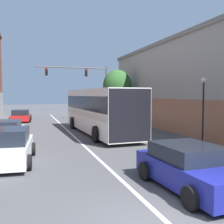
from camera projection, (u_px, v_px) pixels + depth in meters
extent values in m
cube|color=silver|center=(72.00, 135.00, 18.92)|extent=(0.14, 40.64, 0.01)
cube|color=#9E998E|center=(213.00, 85.00, 20.69)|extent=(6.93, 25.70, 7.32)
cube|color=#A86647|center=(174.00, 116.00, 19.81)|extent=(0.24, 25.18, 2.56)
cube|color=slate|center=(214.00, 40.00, 20.46)|extent=(7.21, 25.95, 0.30)
cube|color=silver|center=(100.00, 110.00, 19.38)|extent=(3.09, 11.20, 3.04)
cube|color=black|center=(100.00, 103.00, 19.34)|extent=(3.13, 10.98, 0.97)
cube|color=beige|center=(100.00, 113.00, 19.39)|extent=(3.12, 11.09, 0.30)
cube|color=black|center=(130.00, 116.00, 14.20)|extent=(2.50, 0.18, 2.92)
cylinder|color=black|center=(73.00, 123.00, 22.22)|extent=(0.35, 1.01, 1.00)
cylinder|color=black|center=(102.00, 122.00, 23.12)|extent=(0.35, 1.01, 1.00)
cylinder|color=black|center=(96.00, 134.00, 15.78)|extent=(0.35, 1.01, 1.00)
cylinder|color=black|center=(135.00, 132.00, 16.69)|extent=(0.35, 1.01, 1.00)
cube|color=navy|center=(192.00, 172.00, 7.93)|extent=(1.99, 4.07, 0.69)
cube|color=black|center=(187.00, 152.00, 8.12)|extent=(1.77, 2.14, 0.47)
cylinder|color=black|center=(145.00, 171.00, 8.78)|extent=(0.24, 0.62, 0.61)
cylinder|color=black|center=(192.00, 166.00, 9.42)|extent=(0.24, 0.62, 0.61)
cylinder|color=black|center=(191.00, 198.00, 6.46)|extent=(0.24, 0.62, 0.61)
cube|color=silver|center=(6.00, 134.00, 15.79)|extent=(2.05, 4.23, 0.64)
cube|color=black|center=(6.00, 125.00, 15.55)|extent=(1.75, 2.26, 0.51)
cylinder|color=black|center=(24.00, 133.00, 17.23)|extent=(0.28, 0.69, 0.68)
cylinder|color=black|center=(19.00, 140.00, 14.76)|extent=(0.28, 0.69, 0.68)
cube|color=red|center=(21.00, 117.00, 28.38)|extent=(2.00, 4.27, 0.55)
cube|color=black|center=(21.00, 112.00, 28.14)|extent=(1.79, 2.25, 0.55)
cylinder|color=black|center=(13.00, 118.00, 29.39)|extent=(0.24, 0.63, 0.62)
cylinder|color=black|center=(31.00, 117.00, 29.90)|extent=(0.24, 0.63, 0.62)
cylinder|color=black|center=(10.00, 120.00, 26.88)|extent=(0.24, 0.63, 0.62)
cylinder|color=black|center=(30.00, 119.00, 27.39)|extent=(0.24, 0.63, 0.62)
cube|color=silver|center=(9.00, 151.00, 10.92)|extent=(1.99, 4.23, 0.72)
cube|color=black|center=(7.00, 136.00, 10.68)|extent=(1.72, 2.25, 0.60)
cylinder|color=black|center=(33.00, 149.00, 12.38)|extent=(0.26, 0.62, 0.61)
cylinder|color=black|center=(29.00, 162.00, 9.90)|extent=(0.26, 0.62, 0.61)
cylinder|color=#514C47|center=(106.00, 93.00, 30.23)|extent=(0.18, 0.18, 6.18)
cylinder|color=#514C47|center=(72.00, 68.00, 28.87)|extent=(7.88, 0.12, 0.12)
cube|color=black|center=(86.00, 73.00, 29.37)|extent=(0.28, 0.24, 0.80)
sphere|color=red|center=(86.00, 70.00, 29.21)|extent=(0.18, 0.18, 0.18)
sphere|color=black|center=(86.00, 73.00, 29.23)|extent=(0.18, 0.18, 0.18)
sphere|color=black|center=(86.00, 75.00, 29.25)|extent=(0.18, 0.18, 0.18)
cube|color=black|center=(47.00, 72.00, 28.07)|extent=(0.28, 0.24, 0.80)
sphere|color=red|center=(47.00, 69.00, 27.91)|extent=(0.18, 0.18, 0.18)
sphere|color=black|center=(47.00, 72.00, 27.93)|extent=(0.18, 0.18, 0.18)
sphere|color=black|center=(47.00, 74.00, 27.95)|extent=(0.18, 0.18, 0.18)
cone|color=black|center=(202.00, 142.00, 15.34)|extent=(0.26, 0.26, 0.20)
cylinder|color=black|center=(203.00, 113.00, 15.23)|extent=(0.10, 0.10, 3.61)
sphere|color=#EFE5CC|center=(204.00, 80.00, 15.11)|extent=(0.31, 0.31, 0.31)
cylinder|color=brown|center=(117.00, 111.00, 26.85)|extent=(0.18, 0.18, 2.55)
ellipsoid|color=#2D5B28|center=(117.00, 86.00, 26.69)|extent=(2.96, 2.67, 3.26)
cylinder|color=#3D2D1E|center=(119.00, 110.00, 27.04)|extent=(0.23, 0.23, 2.54)
ellipsoid|color=#99A366|center=(120.00, 88.00, 26.89)|extent=(2.59, 2.33, 2.85)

